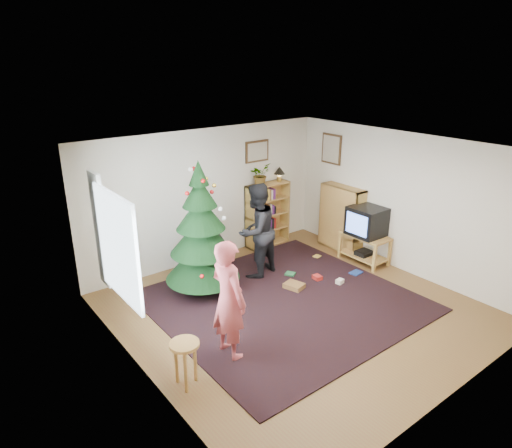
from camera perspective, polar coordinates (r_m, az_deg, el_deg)
floor at (r=7.22m, az=5.06°, el=-10.62°), size 5.00×5.00×0.00m
ceiling at (r=6.32m, az=5.76°, el=9.23°), size 5.00×5.00×0.00m
wall_back at (r=8.56m, az=-6.07°, el=3.53°), size 5.00×0.02×2.50m
wall_front at (r=5.32m, az=24.26°, el=-9.15°), size 5.00×0.02×2.50m
wall_left at (r=5.42m, az=-14.55°, el=-7.32°), size 0.02×5.00×2.50m
wall_right at (r=8.49m, az=17.87°, el=2.51°), size 0.02×5.00×2.50m
rug at (r=7.41m, az=3.47°, el=-9.63°), size 3.80×3.60×0.02m
window_pane at (r=5.84m, az=-16.89°, el=-2.80°), size 0.04×1.20×1.40m
curtain at (r=6.47m, az=-18.86°, el=-0.75°), size 0.06×0.35×1.60m
picture_back at (r=9.00m, az=0.14°, el=9.08°), size 0.55×0.03×0.42m
picture_right at (r=9.36m, az=9.42°, el=9.24°), size 0.03×0.50×0.60m
christmas_tree at (r=7.41m, az=-6.84°, el=-1.88°), size 1.22×1.22×2.22m
bookshelf_back at (r=9.34m, az=1.46°, el=1.31°), size 0.95×0.30×1.30m
bookshelf_right at (r=9.27m, az=10.64°, el=0.81°), size 0.30×0.95×1.30m
tv_stand at (r=8.88m, az=13.41°, el=-2.65°), size 0.50×0.89×0.55m
crt_tv at (r=8.70m, az=13.66°, el=0.34°), size 0.57×0.61×0.54m
armchair at (r=8.33m, az=-6.49°, el=-2.49°), size 0.64×0.65×0.92m
stool at (r=5.58m, az=-8.88°, el=-15.59°), size 0.35×0.35×0.59m
person_standing at (r=5.85m, az=-3.45°, el=-9.42°), size 0.42×0.61×1.61m
person_by_chair at (r=7.92m, az=0.04°, el=-0.85°), size 0.95×0.82×1.69m
potted_plant at (r=8.98m, az=0.51°, el=6.22°), size 0.48×0.45×0.44m
table_lamp at (r=9.29m, az=2.95°, el=6.59°), size 0.23×0.23×0.30m
floor_clutter at (r=8.26m, az=7.90°, el=-6.24°), size 1.46×1.23×0.08m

